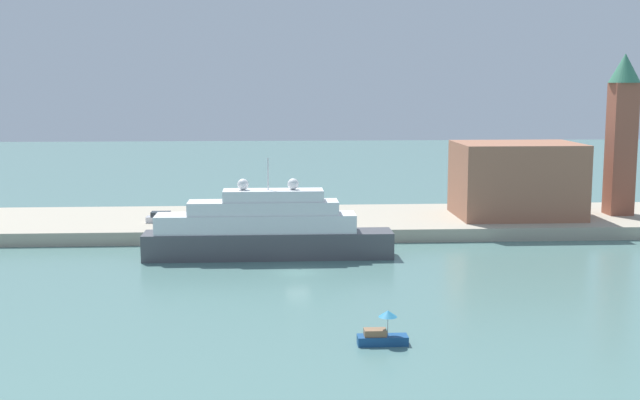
{
  "coord_description": "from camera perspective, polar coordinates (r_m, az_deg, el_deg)",
  "views": [
    {
      "loc": [
        -2.72,
        -87.05,
        20.54
      ],
      "look_at": [
        2.72,
        6.0,
        7.09
      ],
      "focal_mm": 46.33,
      "sensor_mm": 36.0,
      "label": 1
    }
  ],
  "objects": [
    {
      "name": "ground",
      "position": [
        89.48,
        -1.52,
        -5.06
      ],
      "size": [
        400.0,
        400.0,
        0.0
      ],
      "primitive_type": "plane",
      "color": "slate"
    },
    {
      "name": "quay_dock",
      "position": [
        115.75,
        -1.95,
        -1.58
      ],
      "size": [
        110.0,
        21.96,
        1.72
      ],
      "primitive_type": "cube",
      "color": "#ADA38E",
      "rests_on": "ground"
    },
    {
      "name": "large_yacht",
      "position": [
        96.64,
        -3.83,
        -2.1
      ],
      "size": [
        29.04,
        4.56,
        11.74
      ],
      "color": "#4C4C51",
      "rests_on": "ground"
    },
    {
      "name": "small_motorboat",
      "position": [
        65.8,
        4.33,
        -9.2
      ],
      "size": [
        3.96,
        1.48,
        2.77
      ],
      "color": "navy",
      "rests_on": "ground"
    },
    {
      "name": "harbor_building",
      "position": [
        118.58,
        13.42,
        1.37
      ],
      "size": [
        16.78,
        12.31,
        10.34
      ],
      "primitive_type": "cube",
      "color": "#9E664C",
      "rests_on": "quay_dock"
    },
    {
      "name": "bell_tower",
      "position": [
        123.97,
        20.13,
        4.72
      ],
      "size": [
        4.38,
        4.38,
        22.67
      ],
      "color": "#93513D",
      "rests_on": "quay_dock"
    },
    {
      "name": "parked_car",
      "position": [
        113.14,
        -10.86,
        -1.2
      ],
      "size": [
        4.26,
        1.86,
        1.42
      ],
      "color": "silver",
      "rests_on": "quay_dock"
    },
    {
      "name": "person_figure",
      "position": [
        110.86,
        -9.29,
        -1.27
      ],
      "size": [
        0.36,
        0.36,
        1.66
      ],
      "color": "maroon",
      "rests_on": "quay_dock"
    },
    {
      "name": "mooring_bollard",
      "position": [
        105.63,
        -1.83,
        -1.81
      ],
      "size": [
        0.39,
        0.39,
        0.89
      ],
      "primitive_type": "cylinder",
      "color": "black",
      "rests_on": "quay_dock"
    }
  ]
}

